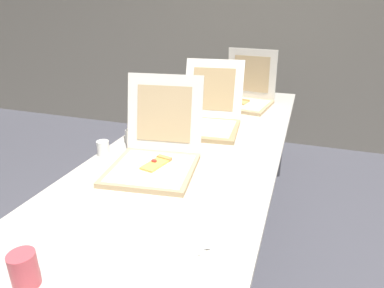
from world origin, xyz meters
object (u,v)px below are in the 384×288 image
at_px(table, 200,149).
at_px(cup_white_near_left, 103,148).
at_px(cup_printed_front, 24,270).
at_px(napkin_pile, 188,240).
at_px(cup_white_mid, 149,129).
at_px(pizza_box_back, 245,98).
at_px(cup_white_near_center, 131,136).
at_px(cup_white_far, 184,110).
at_px(pizza_box_front, 155,156).
at_px(pizza_box_middle, 208,119).

height_order(table, cup_white_near_left, cup_white_near_left).
bearing_deg(cup_printed_front, napkin_pile, 41.70).
height_order(table, napkin_pile, napkin_pile).
height_order(table, cup_white_mid, cup_white_mid).
relative_size(table, pizza_box_back, 5.98).
bearing_deg(cup_printed_front, cup_white_near_left, 108.89).
bearing_deg(cup_white_near_center, cup_white_far, 79.48).
bearing_deg(pizza_box_front, pizza_box_back, 72.95).
bearing_deg(cup_white_near_left, napkin_pile, -38.19).
xyz_separation_m(table, cup_white_mid, (-0.30, 0.00, 0.08)).
distance_m(pizza_box_back, napkin_pile, 1.57).
bearing_deg(cup_white_mid, cup_white_near_left, -105.06).
distance_m(pizza_box_back, cup_white_far, 0.50).
bearing_deg(table, pizza_box_back, 83.14).
bearing_deg(cup_white_near_left, cup_white_far, 78.15).
distance_m(pizza_box_front, cup_white_near_center, 0.32).
xyz_separation_m(cup_white_mid, cup_printed_front, (0.18, -1.09, 0.01)).
bearing_deg(pizza_box_back, table, -89.08).
distance_m(pizza_box_middle, pizza_box_back, 0.57).
xyz_separation_m(cup_white_near_left, cup_white_far, (0.15, 0.72, 0.00)).
height_order(cup_white_near_center, cup_printed_front, cup_printed_front).
bearing_deg(pizza_box_middle, cup_white_near_left, -130.24).
height_order(cup_printed_front, napkin_pile, cup_printed_front).
xyz_separation_m(cup_white_near_center, cup_white_far, (0.10, 0.54, 0.00)).
xyz_separation_m(table, cup_white_far, (-0.23, 0.40, 0.08)).
bearing_deg(table, cup_white_far, 120.11).
bearing_deg(pizza_box_back, cup_white_near_center, -107.30).
bearing_deg(pizza_box_middle, napkin_pile, -83.20).
relative_size(cup_white_mid, cup_white_near_left, 1.00).
distance_m(table, pizza_box_back, 0.79).
bearing_deg(pizza_box_front, napkin_pile, -62.27).
bearing_deg(pizza_box_middle, table, -90.67).
distance_m(table, cup_printed_front, 1.10).
distance_m(pizza_box_front, cup_printed_front, 0.73).
height_order(pizza_box_back, cup_white_near_center, pizza_box_back).
bearing_deg(cup_white_near_left, cup_white_mid, 74.94).
xyz_separation_m(cup_printed_front, napkin_pile, (0.33, 0.30, -0.04)).
distance_m(pizza_box_front, cup_white_near_left, 0.29).
xyz_separation_m(cup_white_near_left, cup_printed_front, (0.26, -0.77, 0.01)).
relative_size(pizza_box_back, cup_printed_front, 4.22).
distance_m(cup_white_far, napkin_pile, 1.27).
distance_m(cup_white_near_left, cup_white_far, 0.74).
bearing_deg(pizza_box_middle, cup_printed_front, -100.66).
bearing_deg(napkin_pile, cup_white_mid, 122.86).
height_order(cup_white_far, cup_printed_front, cup_printed_front).
height_order(pizza_box_front, napkin_pile, pizza_box_front).
xyz_separation_m(table, cup_printed_front, (-0.12, -1.09, 0.09)).
relative_size(pizza_box_front, cup_white_mid, 6.71).
relative_size(pizza_box_middle, pizza_box_back, 1.29).
relative_size(pizza_box_back, napkin_pile, 2.28).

